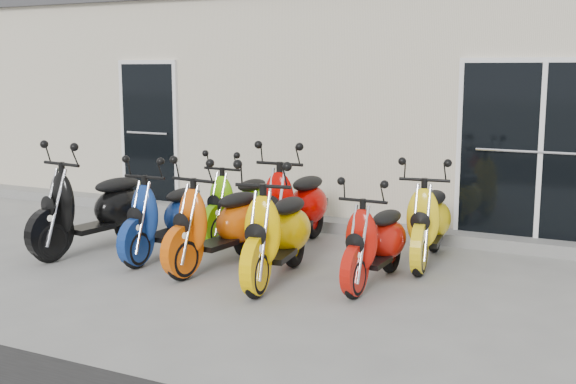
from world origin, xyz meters
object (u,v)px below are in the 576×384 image
Objects in this scene: scooter_front_black at (92,195)px; scooter_back_yellow at (429,209)px; scooter_back_green at (238,194)px; scooter_front_orange_b at (277,219)px; scooter_front_red at (375,229)px; scooter_front_orange_a at (218,211)px; scooter_back_red at (295,194)px; scooter_front_blue at (166,205)px.

scooter_front_black is 1.10× the size of scooter_back_yellow.
scooter_front_black is 1.15× the size of scooter_back_green.
scooter_front_orange_b is 1.15× the size of scooter_front_red.
scooter_back_red is at bearing 78.62° from scooter_front_orange_a.
scooter_front_blue is 0.80m from scooter_front_orange_a.
scooter_back_green is (-1.32, 1.43, -0.06)m from scooter_front_orange_b.
scooter_front_red is 0.92× the size of scooter_back_yellow.
scooter_front_red is at bearing 11.82° from scooter_front_black.
scooter_front_blue is (0.94, 0.18, -0.07)m from scooter_front_black.
scooter_back_red is at bearing 40.95° from scooter_front_blue.
scooter_front_orange_b is 1.00m from scooter_front_red.
scooter_front_orange_a is (1.73, 0.05, -0.05)m from scooter_front_black.
scooter_back_yellow is at bearing 26.97° from scooter_front_black.
scooter_back_red reaches higher than scooter_front_red.
scooter_front_blue is at bearing 161.76° from scooter_front_orange_b.
scooter_front_blue is at bearing -165.63° from scooter_back_yellow.
scooter_front_black is 1.81m from scooter_back_green.
scooter_front_orange_a is 2.36m from scooter_back_yellow.
scooter_front_orange_a reaches higher than scooter_back_green.
scooter_back_green is at bearing 55.05° from scooter_front_black.
scooter_front_blue is 0.96× the size of scooter_front_orange_a.
scooter_front_orange_b is at bearing -159.00° from scooter_front_red.
scooter_front_red is 1.70m from scooter_back_red.
scooter_back_red reaches higher than scooter_front_blue.
scooter_front_black is at bearing -169.61° from scooter_front_blue.
scooter_front_black is at bearing -131.91° from scooter_back_green.
scooter_front_black is 3.50m from scooter_front_red.
scooter_front_blue is 1.55m from scooter_back_red.
scooter_front_orange_a is 0.94× the size of scooter_back_red.
scooter_back_yellow is at bearing 77.58° from scooter_front_red.
scooter_back_yellow is (2.51, -0.04, 0.03)m from scooter_back_green.
scooter_front_blue is at bearing 18.98° from scooter_front_black.
scooter_back_yellow reaches higher than scooter_front_blue.
scooter_front_red is at bearing -24.74° from scooter_back_green.
scooter_back_yellow reaches higher than scooter_front_red.
scooter_back_red reaches higher than scooter_front_orange_b.
scooter_back_red is (-1.39, 0.98, 0.11)m from scooter_front_red.
scooter_front_blue is 1.64m from scooter_front_orange_b.
scooter_back_red reaches higher than scooter_back_yellow.
scooter_back_red is (1.16, 1.03, 0.06)m from scooter_front_blue.
scooter_front_blue is 3.01m from scooter_back_yellow.
scooter_front_blue is 1.07× the size of scooter_front_red.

